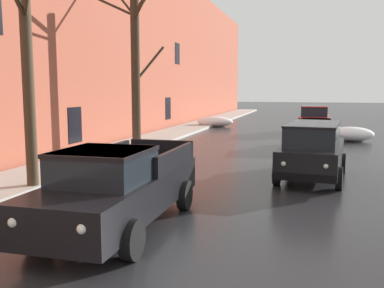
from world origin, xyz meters
TOP-DOWN VIEW (x-y plane):
  - left_sidewalk_slab at (-6.22, 18.00)m, footprint 2.55×80.00m
  - brick_townhouse_facade at (-8.00, 18.00)m, footprint 0.63×80.00m
  - snow_bank_near_corner_left at (-4.78, 31.29)m, footprint 2.87×1.29m
  - snow_bank_along_left_kerb at (4.68, 24.07)m, footprint 2.38×1.35m
  - snow_bank_mid_block_left at (-4.99, 14.73)m, footprint 3.17×1.00m
  - bare_tree_second_along_sidewalk at (-5.11, 8.94)m, footprint 1.82×2.22m
  - bare_tree_mid_block at (-5.17, 16.59)m, footprint 3.05×2.28m
  - pickup_truck_black_approaching_near_lane at (-1.32, 6.58)m, footprint 2.13×5.44m
  - suv_black_parked_kerbside_close at (2.56, 12.99)m, footprint 2.31×4.74m
  - sedan_grey_parked_kerbside_mid at (2.69, 20.68)m, footprint 1.94×4.12m
  - suv_red_parked_far_down_block at (2.62, 28.54)m, footprint 2.18×4.38m

SIDE VIEW (x-z plane):
  - left_sidewalk_slab at x=-6.22m, z-range 0.00..0.16m
  - snow_bank_mid_block_left at x=-4.99m, z-range 0.00..0.57m
  - snow_bank_along_left_kerb at x=4.68m, z-range -0.02..0.80m
  - snow_bank_near_corner_left at x=-4.78m, z-range 0.00..0.79m
  - sedan_grey_parked_kerbside_mid at x=2.69m, z-range 0.04..1.46m
  - pickup_truck_black_approaching_near_lane at x=-1.32m, z-range 0.00..1.76m
  - suv_black_parked_kerbside_close at x=2.56m, z-range 0.08..1.90m
  - suv_red_parked_far_down_block at x=2.62m, z-range 0.08..1.90m
  - bare_tree_mid_block at x=-5.17m, z-range 0.05..7.58m
  - bare_tree_second_along_sidewalk at x=-5.11m, z-range 0.22..7.91m
  - brick_townhouse_facade at x=-8.00m, z-range 0.00..11.65m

